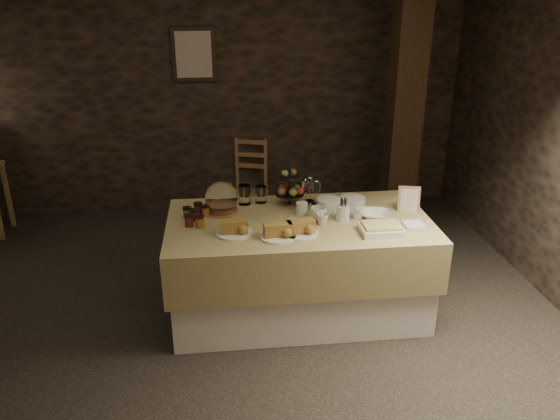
{
  "coord_description": "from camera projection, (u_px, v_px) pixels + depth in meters",
  "views": [
    {
      "loc": [
        0.09,
        -3.47,
        2.46
      ],
      "look_at": [
        0.5,
        0.2,
        0.9
      ],
      "focal_mm": 35.0,
      "sensor_mm": 36.0,
      "label": 1
    }
  ],
  "objects": [
    {
      "name": "ground_plane",
      "position": [
        217.0,
        333.0,
        4.12
      ],
      "size": [
        5.5,
        5.0,
        0.01
      ],
      "primitive_type": "cube",
      "color": "black",
      "rests_on": "ground"
    },
    {
      "name": "room_shell",
      "position": [
        206.0,
        132.0,
        3.52
      ],
      "size": [
        5.52,
        5.02,
        2.6
      ],
      "color": "black",
      "rests_on": "ground"
    },
    {
      "name": "buffet_table",
      "position": [
        299.0,
        259.0,
        4.26
      ],
      "size": [
        1.99,
        1.06,
        0.79
      ],
      "color": "white",
      "rests_on": "ground_plane"
    },
    {
      "name": "chair",
      "position": [
        248.0,
        181.0,
        6.16
      ],
      "size": [
        0.48,
        0.47,
        0.65
      ],
      "rotation": [
        0.0,
        0.0,
        -0.3
      ],
      "color": "#9B6846",
      "rests_on": "ground_plane"
    },
    {
      "name": "timber_column",
      "position": [
        405.0,
        108.0,
        5.4
      ],
      "size": [
        0.3,
        0.3,
        2.6
      ],
      "primitive_type": "cube",
      "color": "black",
      "rests_on": "ground_plane"
    },
    {
      "name": "framed_picture",
      "position": [
        194.0,
        54.0,
        5.69
      ],
      "size": [
        0.45,
        0.04,
        0.55
      ],
      "color": "#2F2119",
      "rests_on": "room_shell"
    },
    {
      "name": "plate_stack_a",
      "position": [
        329.0,
        205.0,
        4.28
      ],
      "size": [
        0.19,
        0.19,
        0.1
      ],
      "primitive_type": "cylinder",
      "color": "white",
      "rests_on": "buffet_table"
    },
    {
      "name": "plate_stack_b",
      "position": [
        352.0,
        203.0,
        4.34
      ],
      "size": [
        0.2,
        0.2,
        0.08
      ],
      "primitive_type": "cylinder",
      "color": "white",
      "rests_on": "buffet_table"
    },
    {
      "name": "cutlery_holder",
      "position": [
        343.0,
        213.0,
        4.1
      ],
      "size": [
        0.1,
        0.1,
        0.12
      ],
      "primitive_type": "cylinder",
      "color": "white",
      "rests_on": "buffet_table"
    },
    {
      "name": "cup_a",
      "position": [
        318.0,
        214.0,
        4.11
      ],
      "size": [
        0.13,
        0.13,
        0.1
      ],
      "primitive_type": "imported",
      "rotation": [
        0.0,
        0.0,
        -0.03
      ],
      "color": "white",
      "rests_on": "buffet_table"
    },
    {
      "name": "cup_b",
      "position": [
        322.0,
        219.0,
        4.03
      ],
      "size": [
        0.11,
        0.11,
        0.08
      ],
      "primitive_type": "imported",
      "rotation": [
        0.0,
        0.0,
        -0.33
      ],
      "color": "white",
      "rests_on": "buffet_table"
    },
    {
      "name": "mug_c",
      "position": [
        302.0,
        209.0,
        4.21
      ],
      "size": [
        0.09,
        0.09,
        0.09
      ],
      "primitive_type": "cylinder",
      "color": "white",
      "rests_on": "buffet_table"
    },
    {
      "name": "mug_d",
      "position": [
        359.0,
        213.0,
        4.13
      ],
      "size": [
        0.08,
        0.08,
        0.09
      ],
      "primitive_type": "cylinder",
      "color": "white",
      "rests_on": "buffet_table"
    },
    {
      "name": "bowl",
      "position": [
        376.0,
        215.0,
        4.14
      ],
      "size": [
        0.27,
        0.27,
        0.05
      ],
      "primitive_type": "imported",
      "rotation": [
        0.0,
        0.0,
        -0.26
      ],
      "color": "white",
      "rests_on": "buffet_table"
    },
    {
      "name": "cake_dome",
      "position": [
        222.0,
        200.0,
        4.22
      ],
      "size": [
        0.26,
        0.26,
        0.26
      ],
      "color": "#9B6846",
      "rests_on": "buffet_table"
    },
    {
      "name": "fruit_stand",
      "position": [
        290.0,
        189.0,
        4.36
      ],
      "size": [
        0.23,
        0.23,
        0.33
      ],
      "rotation": [
        0.0,
        0.0,
        0.04
      ],
      "color": "black",
      "rests_on": "buffet_table"
    },
    {
      "name": "bread_platter_left",
      "position": [
        234.0,
        229.0,
        3.89
      ],
      "size": [
        0.26,
        0.26,
        0.11
      ],
      "color": "white",
      "rests_on": "buffet_table"
    },
    {
      "name": "bread_platter_center",
      "position": [
        278.0,
        232.0,
        3.84
      ],
      "size": [
        0.26,
        0.26,
        0.11
      ],
      "color": "white",
      "rests_on": "buffet_table"
    },
    {
      "name": "bread_platter_right",
      "position": [
        300.0,
        229.0,
        3.88
      ],
      "size": [
        0.26,
        0.26,
        0.11
      ],
      "color": "white",
      "rests_on": "buffet_table"
    },
    {
      "name": "jam_jars",
      "position": [
        196.0,
        215.0,
        4.11
      ],
      "size": [
        0.2,
        0.32,
        0.07
      ],
      "color": "maroon",
      "rests_on": "buffet_table"
    },
    {
      "name": "tart_dish",
      "position": [
        381.0,
        229.0,
        3.9
      ],
      "size": [
        0.3,
        0.22,
        0.07
      ],
      "color": "white",
      "rests_on": "buffet_table"
    },
    {
      "name": "square_dish",
      "position": [
        413.0,
        226.0,
        3.97
      ],
      "size": [
        0.14,
        0.14,
        0.04
      ],
      "primitive_type": "cube",
      "color": "white",
      "rests_on": "buffet_table"
    },
    {
      "name": "menu_frame",
      "position": [
        409.0,
        200.0,
        4.26
      ],
      "size": [
        0.18,
        0.11,
        0.22
      ],
      "primitive_type": "cube",
      "rotation": [
        -0.24,
        0.0,
        -0.26
      ],
      "color": "#9B6846",
      "rests_on": "buffet_table"
    },
    {
      "name": "storage_jar_a",
      "position": [
        245.0,
        195.0,
        4.39
      ],
      "size": [
        0.1,
        0.1,
        0.16
      ],
      "primitive_type": "cylinder",
      "color": "white",
      "rests_on": "buffet_table"
    },
    {
      "name": "storage_jar_b",
      "position": [
        261.0,
        194.0,
        4.43
      ],
      "size": [
        0.09,
        0.09,
        0.14
      ],
      "primitive_type": "cylinder",
      "color": "white",
      "rests_on": "buffet_table"
    }
  ]
}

